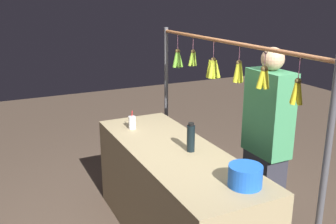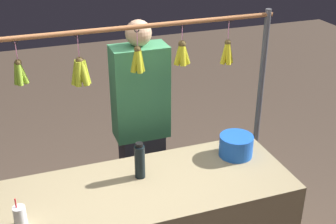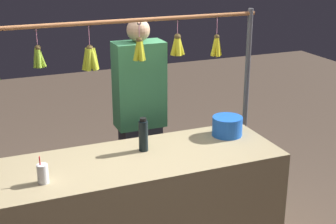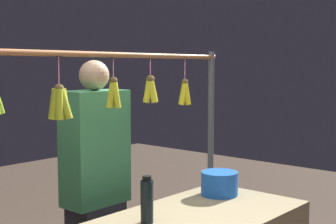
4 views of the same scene
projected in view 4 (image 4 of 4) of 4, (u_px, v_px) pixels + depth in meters
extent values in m
cylinder|color=#4C4C51|center=(210.00, 175.00, 3.64)|extent=(0.04, 0.04, 1.84)
cylinder|color=#9E6038|center=(86.00, 54.00, 2.68)|extent=(2.40, 0.03, 0.03)
torus|color=black|center=(185.00, 59.00, 3.33)|extent=(0.04, 0.01, 0.04)
cylinder|color=pink|center=(185.00, 71.00, 3.33)|extent=(0.01, 0.01, 0.15)
sphere|color=brown|center=(185.00, 82.00, 3.34)|extent=(0.05, 0.05, 0.05)
cylinder|color=gold|center=(183.00, 93.00, 3.33)|extent=(0.07, 0.04, 0.16)
cylinder|color=gold|center=(187.00, 93.00, 3.34)|extent=(0.04, 0.06, 0.16)
cylinder|color=gold|center=(186.00, 93.00, 3.36)|extent=(0.07, 0.04, 0.16)
cylinder|color=gold|center=(183.00, 93.00, 3.36)|extent=(0.04, 0.07, 0.16)
torus|color=black|center=(150.00, 58.00, 3.07)|extent=(0.04, 0.01, 0.04)
cylinder|color=pink|center=(150.00, 69.00, 3.07)|extent=(0.01, 0.01, 0.13)
sphere|color=brown|center=(150.00, 79.00, 3.08)|extent=(0.05, 0.05, 0.05)
cylinder|color=gold|center=(148.00, 91.00, 3.07)|extent=(0.08, 0.04, 0.15)
cylinder|color=gold|center=(152.00, 91.00, 3.07)|extent=(0.05, 0.08, 0.16)
cylinder|color=gold|center=(153.00, 91.00, 3.10)|extent=(0.08, 0.04, 0.16)
cylinder|color=gold|center=(148.00, 91.00, 3.10)|extent=(0.04, 0.07, 0.15)
torus|color=black|center=(113.00, 58.00, 2.83)|extent=(0.04, 0.01, 0.04)
cylinder|color=pink|center=(113.00, 69.00, 2.83)|extent=(0.01, 0.01, 0.13)
sphere|color=brown|center=(113.00, 81.00, 2.84)|extent=(0.05, 0.05, 0.05)
cylinder|color=gold|center=(111.00, 94.00, 2.83)|extent=(0.07, 0.04, 0.16)
cylinder|color=gold|center=(116.00, 94.00, 2.84)|extent=(0.04, 0.07, 0.16)
cylinder|color=gold|center=(116.00, 94.00, 2.86)|extent=(0.06, 0.04, 0.16)
cylinder|color=gold|center=(111.00, 94.00, 2.86)|extent=(0.04, 0.07, 0.16)
torus|color=black|center=(58.00, 57.00, 2.54)|extent=(0.04, 0.01, 0.04)
cylinder|color=pink|center=(59.00, 73.00, 2.55)|extent=(0.01, 0.01, 0.17)
sphere|color=brown|center=(59.00, 89.00, 2.55)|extent=(0.05, 0.05, 0.05)
cylinder|color=#A8B625|center=(54.00, 104.00, 2.54)|extent=(0.07, 0.04, 0.17)
cylinder|color=#A8B625|center=(59.00, 105.00, 2.53)|extent=(0.06, 0.06, 0.17)
cylinder|color=#A8B625|center=(65.00, 104.00, 2.56)|extent=(0.06, 0.08, 0.17)
cylinder|color=#A8B625|center=(65.00, 104.00, 2.58)|extent=(0.06, 0.04, 0.17)
cylinder|color=#A8B625|center=(59.00, 104.00, 2.59)|extent=(0.06, 0.08, 0.17)
cylinder|color=#A8B625|center=(54.00, 104.00, 2.56)|extent=(0.06, 0.06, 0.17)
cylinder|color=black|center=(147.00, 202.00, 2.57)|extent=(0.07, 0.07, 0.23)
cylinder|color=black|center=(147.00, 178.00, 2.56)|extent=(0.05, 0.05, 0.02)
cylinder|color=blue|center=(219.00, 183.00, 3.13)|extent=(0.24, 0.24, 0.15)
cube|color=#3F8C59|center=(95.00, 148.00, 3.12)|extent=(0.42, 0.23, 0.74)
sphere|color=tan|center=(94.00, 75.00, 3.08)|extent=(0.19, 0.19, 0.19)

